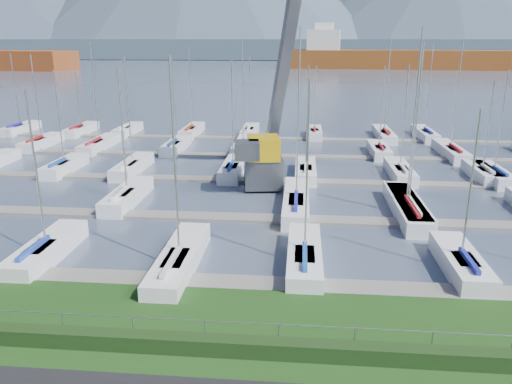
# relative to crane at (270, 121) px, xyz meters

# --- Properties ---
(water) EXTENTS (800.00, 540.00, 0.20)m
(water) POSITION_rel_crane_xyz_m (-0.02, 234.93, -5.73)
(water) COLOR #465166
(hedge) EXTENTS (80.00, 0.70, 0.70)m
(hedge) POSITION_rel_crane_xyz_m (-0.02, -25.47, -4.98)
(hedge) COLOR #1B3312
(hedge) RESTS_ON grass
(fence) EXTENTS (80.00, 0.04, 0.04)m
(fence) POSITION_rel_crane_xyz_m (-0.02, -25.07, -4.13)
(fence) COLOR gray
(fence) RESTS_ON grass
(foothill) EXTENTS (900.00, 80.00, 12.00)m
(foothill) POSITION_rel_crane_xyz_m (-0.02, 304.93, 0.67)
(foothill) COLOR #425361
(foothill) RESTS_ON water
(docks) EXTENTS (90.00, 41.60, 0.25)m
(docks) POSITION_rel_crane_xyz_m (-0.02, 0.93, -5.55)
(docks) COLOR slate
(docks) RESTS_ON water
(crane) EXTENTS (6.38, 13.21, 22.35)m
(crane) POSITION_rel_crane_xyz_m (0.00, 0.00, 0.00)
(crane) COLOR #54565B
(crane) RESTS_ON water
(cargo_ship_mid) EXTENTS (101.22, 27.16, 21.50)m
(cargo_ship_mid) POSITION_rel_crane_xyz_m (42.33, 186.13, -1.79)
(cargo_ship_mid) COLOR brown
(cargo_ship_mid) RESTS_ON water
(sailboat_fleet) EXTENTS (74.87, 50.06, 13.50)m
(sailboat_fleet) POSITION_rel_crane_xyz_m (-1.18, 3.44, 0.07)
(sailboat_fleet) COLOR white
(sailboat_fleet) RESTS_ON water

